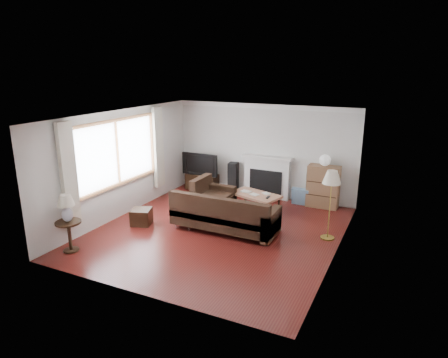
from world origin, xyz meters
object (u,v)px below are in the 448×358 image
at_px(coffee_table, 255,203).
at_px(floor_lamp, 330,205).
at_px(side_table, 70,236).
at_px(bookshelf, 323,187).
at_px(sectional_sofa, 225,213).
at_px(tv_stand, 202,182).

bearing_deg(coffee_table, floor_lamp, -6.42).
relative_size(floor_lamp, side_table, 2.40).
distance_m(bookshelf, floor_lamp, 1.96).
height_order(sectional_sofa, floor_lamp, floor_lamp).
bearing_deg(tv_stand, side_table, -94.89).
relative_size(tv_stand, sectional_sofa, 0.37).
xyz_separation_m(sectional_sofa, floor_lamp, (2.10, 0.56, 0.33)).
bearing_deg(tv_stand, coffee_table, -26.89).
distance_m(tv_stand, sectional_sofa, 3.05).
relative_size(tv_stand, coffee_table, 0.77).
xyz_separation_m(floor_lamp, side_table, (-4.37, -2.74, -0.43)).
height_order(tv_stand, floor_lamp, floor_lamp).
height_order(tv_stand, side_table, side_table).
relative_size(tv_stand, bookshelf, 0.85).
xyz_separation_m(bookshelf, coffee_table, (-1.40, -1.07, -0.30)).
bearing_deg(bookshelf, tv_stand, -179.50).
bearing_deg(floor_lamp, sectional_sofa, -165.16).
bearing_deg(floor_lamp, coffee_table, 157.27).
height_order(bookshelf, coffee_table, bookshelf).
bearing_deg(bookshelf, side_table, -129.77).
bearing_deg(side_table, floor_lamp, 32.07).
relative_size(sectional_sofa, floor_lamp, 1.70).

